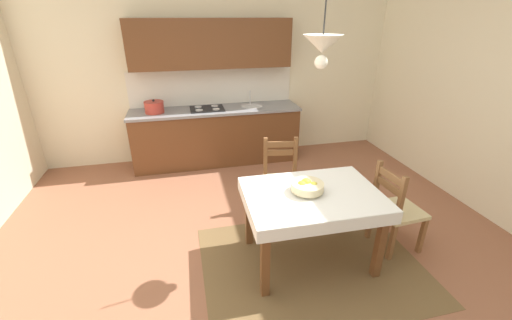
{
  "coord_description": "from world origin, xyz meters",
  "views": [
    {
      "loc": [
        -0.64,
        -2.52,
        2.24
      ],
      "look_at": [
        0.01,
        0.22,
        0.96
      ],
      "focal_mm": 22.48,
      "sensor_mm": 36.0,
      "label": 1
    }
  ],
  "objects": [
    {
      "name": "area_rug",
      "position": [
        0.45,
        -0.27,
        0.0
      ],
      "size": [
        2.1,
        1.6,
        0.01
      ],
      "primitive_type": "cube",
      "color": "brown",
      "rests_on": "ground_plane"
    },
    {
      "name": "dining_chair_kitchen_side",
      "position": [
        0.43,
        0.7,
        0.44
      ],
      "size": [
        0.49,
        0.49,
        0.93
      ],
      "color": "#D1BC89",
      "rests_on": "ground_plane"
    },
    {
      "name": "dining_chair_window_side",
      "position": [
        1.36,
        -0.19,
        0.44
      ],
      "size": [
        0.44,
        0.44,
        0.93
      ],
      "color": "#D1BC89",
      "rests_on": "ground_plane"
    },
    {
      "name": "ground_plane",
      "position": [
        0.0,
        0.0,
        -0.05
      ],
      "size": [
        6.23,
        6.01,
        0.1
      ],
      "primitive_type": "cube",
      "color": "#935B42"
    },
    {
      "name": "wall_back",
      "position": [
        0.0,
        2.76,
        2.02
      ],
      "size": [
        6.23,
        0.12,
        4.04
      ],
      "primitive_type": "cube",
      "color": "beige",
      "rests_on": "ground_plane"
    },
    {
      "name": "fruit_bowl",
      "position": [
        0.4,
        -0.14,
        0.81
      ],
      "size": [
        0.3,
        0.3,
        0.12
      ],
      "color": "beige",
      "rests_on": "dining_table"
    },
    {
      "name": "kitchen_cabinetry",
      "position": [
        -0.14,
        2.43,
        0.86
      ],
      "size": [
        2.64,
        0.63,
        2.2
      ],
      "color": "brown",
      "rests_on": "ground_plane"
    },
    {
      "name": "dining_table",
      "position": [
        0.45,
        -0.17,
        0.61
      ],
      "size": [
        1.27,
        0.93,
        0.75
      ],
      "color": "brown",
      "rests_on": "ground_plane"
    },
    {
      "name": "pendant_lamp",
      "position": [
        0.49,
        -0.02,
        2.02
      ],
      "size": [
        0.32,
        0.32,
        0.8
      ],
      "color": "black"
    }
  ]
}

